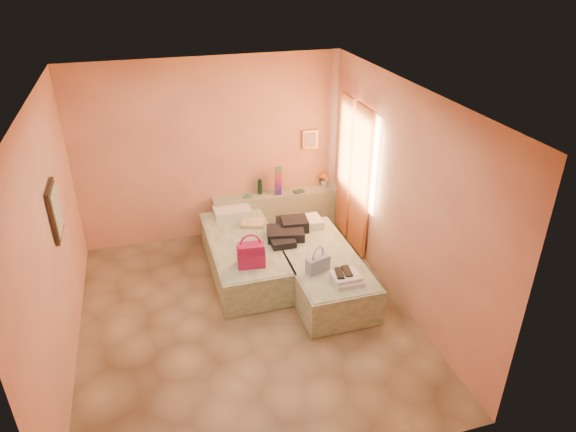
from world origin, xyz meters
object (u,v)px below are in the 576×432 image
headboard_ledge (277,211)px  bed_left (244,256)px  bed_right (320,270)px  magenta_handbag (251,255)px  flower_vase (324,179)px  towel_stack (348,278)px  green_book (299,191)px  water_bottle (260,187)px  blue_handbag (318,264)px

headboard_ledge → bed_left: 1.31m
bed_right → magenta_handbag: size_ratio=5.72×
flower_vase → bed_right: bearing=-110.8°
bed_left → headboard_ledge: bearing=53.0°
towel_stack → bed_right: bearing=98.8°
flower_vase → headboard_ledge: bearing=-175.1°
flower_vase → towel_stack: flower_vase is taller
headboard_ledge → magenta_handbag: 1.91m
headboard_ledge → towel_stack: bearing=-84.1°
green_book → flower_vase: size_ratio=0.64×
water_bottle → magenta_handbag: 1.83m
flower_vase → bed_left: bearing=-144.9°
bed_left → magenta_handbag: magenta_handbag is taller
headboard_ledge → water_bottle: bearing=168.2°
headboard_ledge → blue_handbag: bearing=-90.7°
headboard_ledge → flower_vase: 0.93m
flower_vase → blue_handbag: (-0.84, -2.11, -0.18)m
bed_right → towel_stack: towel_stack is taller
headboard_ledge → magenta_handbag: magenta_handbag is taller
bed_right → green_book: green_book is taller
bed_right → towel_stack: size_ratio=5.71×
flower_vase → magenta_handbag: size_ratio=0.71×
bed_left → green_book: green_book is taller
towel_stack → flower_vase: bearing=76.9°
green_book → blue_handbag: (-0.37, -1.98, -0.07)m
bed_left → flower_vase: flower_vase is taller
towel_stack → magenta_handbag: bearing=146.9°
bed_left → bed_right: 1.12m
towel_stack → water_bottle: bearing=101.9°
blue_handbag → towel_stack: blue_handbag is taller
magenta_handbag → towel_stack: bearing=-26.8°
magenta_handbag → blue_handbag: bearing=-17.9°
blue_handbag → magenta_handbag: bearing=138.0°
water_bottle → green_book: (0.61, -0.12, -0.11)m
bed_right → water_bottle: 1.88m
green_book → magenta_handbag: bearing=-138.2°
bed_left → blue_handbag: blue_handbag is taller
magenta_handbag → bed_left: bearing=93.9°
water_bottle → blue_handbag: water_bottle is taller
bed_right → blue_handbag: (-0.17, -0.34, 0.35)m
green_book → towel_stack: size_ratio=0.46×
blue_handbag → water_bottle: bearing=78.7°
bed_right → flower_vase: flower_vase is taller
bed_left → green_book: (1.12, 0.99, 0.41)m
headboard_ledge → water_bottle: water_bottle is taller
bed_right → towel_stack: bearing=-81.7°
bed_right → water_bottle: water_bottle is taller
blue_handbag → bed_right: bearing=46.4°
bed_left → blue_handbag: bearing=-53.4°
flower_vase → water_bottle: bearing=-179.3°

